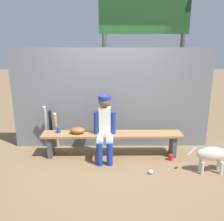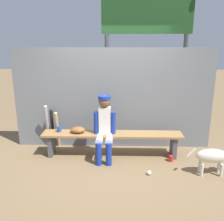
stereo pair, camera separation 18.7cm
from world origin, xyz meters
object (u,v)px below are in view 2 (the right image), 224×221
object	(u,v)px
baseball_glove	(78,130)
scoreboard	(150,30)
bat_wood_natural	(57,130)
dog	(215,156)
cup_on_ground	(171,159)
baseball	(149,173)
cup_on_bench	(59,129)
bat_aluminum_black	(52,128)
bat_aluminum_silver	(47,126)
player_seated	(104,126)
dugout_bench	(112,138)

from	to	relation	value
baseball_glove	scoreboard	bearing A→B (deg)	42.65
bat_wood_natural	dog	distance (m)	3.02
cup_on_ground	baseball	bearing A→B (deg)	-132.86
bat_wood_natural	cup_on_bench	distance (m)	0.34
baseball_glove	cup_on_bench	xyz separation A→B (m)	(-0.37, 0.04, -0.00)
scoreboard	dog	size ratio (longest dim) A/B	4.02
bat_aluminum_black	scoreboard	size ratio (longest dim) A/B	0.24
bat_aluminum_silver	player_seated	bearing A→B (deg)	-20.96
cup_on_ground	scoreboard	size ratio (longest dim) A/B	0.03
dugout_bench	dog	size ratio (longest dim) A/B	3.16
player_seated	cup_on_ground	distance (m)	1.38
bat_wood_natural	scoreboard	world-z (taller)	scoreboard
baseball_glove	cup_on_ground	xyz separation A→B (m)	(1.75, -0.21, -0.47)
baseball_glove	baseball	xyz separation A→B (m)	(1.30, -0.70, -0.49)
dugout_bench	player_seated	size ratio (longest dim) A/B	2.22
bat_aluminum_black	baseball	bearing A→B (deg)	-29.69
dugout_bench	baseball	bearing A→B (deg)	-47.45
player_seated	scoreboard	distance (m)	2.43
cup_on_ground	dog	size ratio (longest dim) A/B	0.13
cup_on_ground	bat_wood_natural	bearing A→B (deg)	166.29
cup_on_bench	scoreboard	world-z (taller)	scoreboard
baseball	scoreboard	xyz separation A→B (m)	(0.14, 2.03, 2.34)
bat_aluminum_silver	scoreboard	distance (m)	3.03
baseball	player_seated	bearing A→B (deg)	142.91
bat_wood_natural	scoreboard	xyz separation A→B (m)	(1.92, 0.99, 1.98)
bat_aluminum_black	cup_on_ground	bearing A→B (deg)	-14.01
cup_on_ground	baseball_glove	bearing A→B (deg)	173.25
bat_aluminum_silver	dog	world-z (taller)	bat_aluminum_silver
bat_aluminum_black	cup_on_bench	distance (m)	0.42
player_seated	dog	bearing A→B (deg)	-16.24
bat_wood_natural	scoreboard	distance (m)	2.93
player_seated	dugout_bench	bearing A→B (deg)	38.82
player_seated	cup_on_ground	bearing A→B (deg)	-4.48
baseball	cup_on_bench	bearing A→B (deg)	155.91
baseball_glove	scoreboard	world-z (taller)	scoreboard
baseball_glove	bat_wood_natural	bearing A→B (deg)	145.03
dog	cup_on_ground	bearing A→B (deg)	144.43
bat_aluminum_silver	dugout_bench	bearing A→B (deg)	-14.67
cup_on_bench	cup_on_ground	bearing A→B (deg)	-6.76
player_seated	baseball	bearing A→B (deg)	-37.09
bat_wood_natural	bat_aluminum_silver	xyz separation A→B (m)	(-0.21, 0.01, 0.07)
player_seated	baseball_glove	world-z (taller)	player_seated
bat_wood_natural	bat_aluminum_black	world-z (taller)	bat_aluminum_black
bat_wood_natural	baseball	bearing A→B (deg)	-30.26
bat_aluminum_silver	baseball	xyz separation A→B (m)	(1.99, -1.05, -0.43)
player_seated	baseball_glove	xyz separation A→B (m)	(-0.52, 0.11, -0.13)
baseball	cup_on_bench	size ratio (longest dim) A/B	0.67
baseball	bat_wood_natural	bearing A→B (deg)	149.74
baseball	dog	xyz separation A→B (m)	(1.08, 0.05, 0.30)
bat_aluminum_black	bat_wood_natural	bearing A→B (deg)	-19.76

